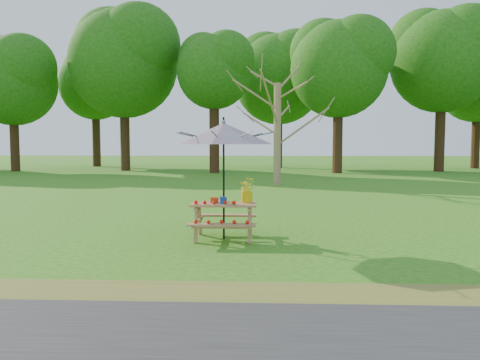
{
  "coord_description": "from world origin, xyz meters",
  "views": [
    {
      "loc": [
        5.66,
        -8.05,
        1.77
      ],
      "look_at": [
        5.29,
        0.5,
        1.1
      ],
      "focal_mm": 35.0,
      "sensor_mm": 36.0,
      "label": 1
    }
  ],
  "objects_px": {
    "bare_tree": "(278,40)",
    "flower_bucket": "(247,189)",
    "picnic_table": "(224,222)",
    "patio_umbrella": "(224,134)"
  },
  "relations": [
    {
      "from": "bare_tree",
      "to": "flower_bucket",
      "type": "xyz_separation_m",
      "value": [
        -0.97,
        -11.15,
        -5.12
      ]
    },
    {
      "from": "picnic_table",
      "to": "bare_tree",
      "type": "bearing_deg",
      "value": 82.99
    },
    {
      "from": "patio_umbrella",
      "to": "flower_bucket",
      "type": "relative_size",
      "value": 4.8
    },
    {
      "from": "patio_umbrella",
      "to": "picnic_table",
      "type": "bearing_deg",
      "value": -95.19
    },
    {
      "from": "flower_bucket",
      "to": "patio_umbrella",
      "type": "bearing_deg",
      "value": -163.39
    },
    {
      "from": "patio_umbrella",
      "to": "bare_tree",
      "type": "bearing_deg",
      "value": 82.98
    },
    {
      "from": "bare_tree",
      "to": "picnic_table",
      "type": "distance_m",
      "value": 12.72
    },
    {
      "from": "bare_tree",
      "to": "flower_bucket",
      "type": "bearing_deg",
      "value": -94.95
    },
    {
      "from": "picnic_table",
      "to": "flower_bucket",
      "type": "relative_size",
      "value": 2.81
    },
    {
      "from": "picnic_table",
      "to": "flower_bucket",
      "type": "height_order",
      "value": "flower_bucket"
    }
  ]
}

